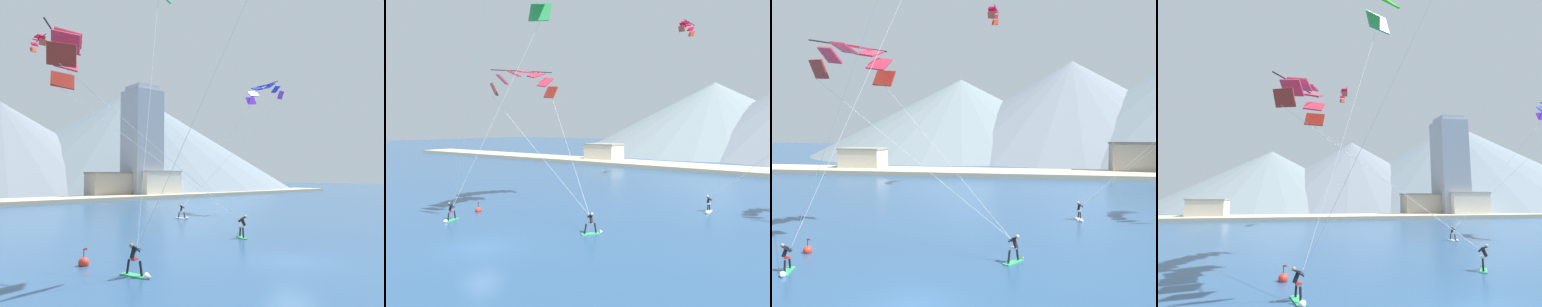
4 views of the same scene
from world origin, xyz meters
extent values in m
plane|color=navy|center=(0.00, 0.00, 0.00)|extent=(400.00, 400.00, 0.00)
cube|color=#33B266|center=(3.89, 6.87, 0.04)|extent=(1.15, 1.45, 0.07)
cylinder|color=black|center=(3.68, 6.53, 0.44)|extent=(0.24, 0.28, 0.75)
cylinder|color=black|center=(4.11, 7.20, 0.44)|extent=(0.24, 0.28, 0.75)
cube|color=white|center=(3.89, 6.87, 0.85)|extent=(0.39, 0.37, 0.12)
cylinder|color=black|center=(3.99, 6.81, 1.19)|extent=(0.50, 0.43, 0.64)
cylinder|color=black|center=(3.84, 6.76, 1.37)|extent=(0.50, 0.36, 0.41)
cylinder|color=black|center=(3.97, 6.96, 1.37)|extent=(0.50, 0.36, 0.41)
cylinder|color=black|center=(3.75, 6.96, 1.34)|extent=(0.31, 0.46, 0.03)
sphere|color=tan|center=(4.13, 6.71, 1.57)|extent=(0.23, 0.23, 0.23)
cone|color=white|center=(4.36, 7.60, 0.10)|extent=(0.46, 0.45, 0.36)
cube|color=white|center=(8.55, 19.47, 0.04)|extent=(0.61, 1.48, 0.07)
cylinder|color=black|center=(8.50, 19.87, 0.41)|extent=(0.14, 0.24, 0.68)
cylinder|color=black|center=(8.60, 19.08, 0.41)|extent=(0.14, 0.24, 0.68)
cube|color=white|center=(8.55, 19.47, 0.78)|extent=(0.31, 0.25, 0.12)
cylinder|color=black|center=(8.50, 19.47, 1.10)|extent=(0.32, 0.24, 0.57)
cylinder|color=black|center=(8.59, 19.59, 1.26)|extent=(0.50, 0.13, 0.38)
cylinder|color=black|center=(8.62, 19.37, 1.26)|extent=(0.50, 0.13, 0.38)
cylinder|color=black|center=(8.78, 19.50, 1.23)|extent=(0.09, 0.52, 0.03)
sphere|color=beige|center=(8.43, 19.46, 1.47)|extent=(0.21, 0.21, 0.21)
cone|color=white|center=(8.65, 18.61, 0.10)|extent=(0.39, 0.34, 0.36)
cube|color=#33B266|center=(-7.89, 3.10, 0.04)|extent=(0.80, 1.51, 0.07)
cylinder|color=black|center=(-8.00, 3.48, 0.41)|extent=(0.17, 0.25, 0.68)
cylinder|color=black|center=(-7.79, 2.71, 0.41)|extent=(0.17, 0.25, 0.68)
cube|color=red|center=(-7.89, 3.10, 0.78)|extent=(0.33, 0.29, 0.12)
cylinder|color=black|center=(-7.98, 3.07, 1.10)|extent=(0.43, 0.30, 0.58)
cylinder|color=black|center=(-7.91, 3.20, 1.26)|extent=(0.49, 0.20, 0.38)
cylinder|color=black|center=(-7.85, 2.99, 1.26)|extent=(0.49, 0.20, 0.38)
cylinder|color=black|center=(-7.71, 3.15, 1.23)|extent=(0.17, 0.51, 0.03)
sphere|color=#9E7051|center=(-8.12, 3.03, 1.45)|extent=(0.21, 0.21, 0.21)
cone|color=white|center=(-7.66, 2.26, 0.10)|extent=(0.43, 0.38, 0.36)
cube|color=#9F271B|center=(-9.15, 9.02, 11.61)|extent=(1.68, 1.54, 1.38)
cube|color=#D72E48|center=(-8.67, 9.64, 12.60)|extent=(1.85, 1.80, 1.23)
cube|color=#D72E48|center=(-8.13, 10.57, 13.25)|extent=(1.98, 1.91, 0.91)
cube|color=#D72E48|center=(-7.61, 11.70, 13.48)|extent=(2.04, 1.86, 0.46)
cube|color=#D72E48|center=(-7.17, 12.86, 13.25)|extent=(2.04, 1.70, 0.91)
cube|color=#D72E48|center=(-6.88, 13.90, 12.60)|extent=(1.98, 1.39, 1.23)
cube|color=#9F271B|center=(-6.78, 14.68, 11.61)|extent=(1.87, 0.99, 1.38)
cylinder|color=black|center=(-8.29, 11.98, 13.63)|extent=(3.63, 5.20, 0.10)
cylinder|color=silver|center=(-2.80, 7.91, 6.18)|extent=(13.13, 1.94, 9.70)
cylinder|color=silver|center=(-1.52, 10.94, 6.18)|extent=(10.59, 8.01, 9.70)
cube|color=purple|center=(23.45, 22.04, 15.25)|extent=(1.39, 0.87, 1.21)
cube|color=#1727CC|center=(23.21, 21.45, 16.10)|extent=(1.39, 1.12, 1.13)
cube|color=#1727CC|center=(23.06, 20.57, 16.67)|extent=(1.39, 1.20, 0.88)
cube|color=#1727CC|center=(23.01, 19.53, 16.87)|extent=(1.39, 1.11, 0.49)
cube|color=#1727CC|center=(23.07, 18.50, 16.67)|extent=(1.39, 1.21, 0.88)
cube|color=#1727CC|center=(23.23, 17.62, 16.10)|extent=(1.39, 1.13, 1.13)
cube|color=purple|center=(23.47, 17.03, 15.25)|extent=(1.39, 0.88, 1.21)
cylinder|color=black|center=(23.62, 19.54, 17.04)|extent=(1.43, 4.89, 0.10)
cylinder|color=silver|center=(16.18, 20.84, 7.99)|extent=(14.83, 2.72, 13.54)
cylinder|color=silver|center=(16.19, 18.19, 7.99)|extent=(14.85, 2.64, 13.54)
cylinder|color=silver|center=(-5.18, 5.87, 9.04)|extent=(5.11, 5.48, 15.63)
cylinder|color=silver|center=(-4.12, 2.19, 9.04)|extent=(7.23, 1.93, 15.63)
cube|color=#C94B2E|center=(-0.89, 39.48, 21.64)|extent=(0.88, 0.45, 0.77)
cube|color=red|center=(-0.90, 39.04, 22.26)|extent=(0.88, 0.67, 0.63)
cube|color=red|center=(-0.91, 38.40, 22.67)|extent=(0.88, 0.80, 0.41)
cube|color=red|center=(-0.93, 37.65, 22.81)|extent=(0.88, 0.81, 0.12)
cube|color=red|center=(-0.94, 36.91, 22.67)|extent=(0.88, 0.80, 0.41)
cube|color=red|center=(-0.95, 36.27, 22.26)|extent=(0.88, 0.67, 0.63)
cube|color=#C94B2E|center=(-0.96, 35.83, 21.64)|extent=(0.88, 0.45, 0.77)
cylinder|color=black|center=(-0.54, 37.65, 22.81)|extent=(0.17, 3.71, 0.10)
sphere|color=red|center=(-8.75, 6.54, 0.15)|extent=(0.56, 0.56, 0.56)
cylinder|color=black|center=(-8.75, 6.54, 0.65)|extent=(0.04, 0.04, 0.44)
cube|color=red|center=(-8.66, 6.54, 0.83)|extent=(0.18, 0.01, 0.12)
cube|color=#BCAD8E|center=(0.00, 53.71, 0.35)|extent=(180.00, 10.00, 0.70)
cube|color=silver|center=(31.51, 55.10, 2.72)|extent=(9.24, 4.73, 5.44)
cube|color=#99958B|center=(31.51, 55.10, 5.59)|extent=(9.61, 4.92, 0.30)
cube|color=#A89E8E|center=(21.17, 58.41, 2.54)|extent=(8.81, 4.93, 5.08)
cube|color=slate|center=(21.17, 58.41, 5.23)|extent=(9.17, 5.13, 0.30)
cube|color=#999EA8|center=(28.89, 57.77, 11.71)|extent=(7.00, 7.00, 23.42)
cube|color=#A8ADB9|center=(28.89, 57.77, 24.02)|extent=(5.60, 5.60, 1.20)
cone|color=slate|center=(57.31, 108.83, 18.33)|extent=(118.04, 118.04, 36.67)
camera|label=1|loc=(-17.46, -11.83, 4.63)|focal=35.00mm
camera|label=2|loc=(19.57, -15.43, 7.94)|focal=35.00mm
camera|label=3|loc=(5.54, -17.25, 7.65)|focal=40.00mm
camera|label=4|loc=(-7.90, -11.63, 4.80)|focal=28.00mm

